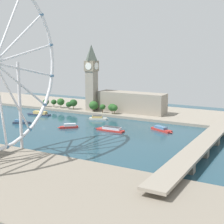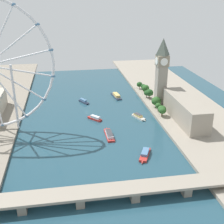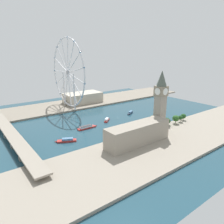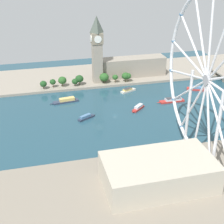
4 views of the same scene
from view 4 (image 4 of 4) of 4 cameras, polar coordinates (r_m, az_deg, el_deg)
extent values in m
plane|color=#234756|center=(336.26, 0.51, -0.53)|extent=(411.97, 411.97, 0.00)
cube|color=gray|center=(444.52, -3.41, 6.45)|extent=(90.00, 520.00, 3.00)
cube|color=gray|center=(238.57, 8.00, -12.97)|extent=(90.00, 520.00, 3.00)
cube|color=gray|center=(409.27, -2.61, 8.62)|extent=(11.83, 11.83, 49.78)
cube|color=gray|center=(400.94, -2.70, 12.90)|extent=(13.72, 13.72, 12.98)
pyramid|color=#4C564C|center=(397.51, -2.75, 15.20)|extent=(12.42, 12.42, 19.84)
cylinder|color=white|center=(402.36, -1.69, 12.96)|extent=(8.99, 0.50, 8.99)
cylinder|color=white|center=(399.65, -3.72, 12.83)|extent=(8.99, 0.50, 8.99)
cylinder|color=white|center=(394.18, -2.49, 12.67)|extent=(0.50, 8.99, 8.99)
cylinder|color=white|center=(407.72, -2.91, 13.12)|extent=(0.50, 8.99, 8.99)
cube|color=gray|center=(436.12, 3.72, 7.98)|extent=(22.00, 85.64, 24.77)
cylinder|color=#513823|center=(401.87, -11.94, 4.21)|extent=(0.80, 0.80, 3.26)
ellipsoid|color=#1E471E|center=(400.08, -12.00, 4.87)|extent=(8.36, 8.36, 7.52)
cylinder|color=#513823|center=(404.60, -10.34, 4.57)|extent=(0.80, 0.80, 4.11)
ellipsoid|color=#1E471E|center=(402.82, -10.40, 5.23)|extent=(7.41, 7.41, 6.67)
cylinder|color=#513823|center=(405.30, -8.69, 4.73)|extent=(0.80, 0.80, 4.07)
ellipsoid|color=#285623|center=(403.14, -8.75, 5.54)|extent=(10.21, 10.21, 9.19)
cylinder|color=#513823|center=(404.71, -6.51, 4.76)|extent=(0.80, 0.80, 3.01)
ellipsoid|color=#1E471E|center=(403.06, -6.55, 5.37)|extent=(7.81, 7.81, 7.03)
cylinder|color=#513823|center=(407.00, -5.73, 5.02)|extent=(0.80, 0.80, 4.37)
ellipsoid|color=#1E471E|center=(404.81, -5.77, 5.85)|extent=(10.10, 10.10, 9.09)
cylinder|color=#513823|center=(412.13, -1.39, 5.33)|extent=(0.80, 0.80, 3.10)
ellipsoid|color=#285623|center=(409.94, -1.40, 6.15)|extent=(11.81, 11.81, 10.63)
cylinder|color=#513823|center=(413.26, 0.56, 5.49)|extent=(0.80, 0.80, 4.42)
ellipsoid|color=#285623|center=(411.49, 0.56, 6.16)|extent=(7.19, 7.19, 6.47)
cylinder|color=#513823|center=(417.14, 2.81, 5.65)|extent=(0.80, 0.80, 4.20)
ellipsoid|color=#285623|center=(415.26, 2.82, 6.35)|extent=(8.35, 8.35, 7.51)
cylinder|color=#513823|center=(416.66, 2.37, 5.62)|extent=(0.80, 0.80, 4.00)
ellipsoid|color=#285623|center=(414.63, 2.38, 6.38)|extent=(9.71, 9.71, 8.74)
torus|color=silver|center=(240.70, 16.42, 5.44)|extent=(128.77, 2.78, 128.77)
cylinder|color=#99999E|center=(240.70, 16.42, 5.44)|extent=(7.56, 3.00, 7.56)
cylinder|color=silver|center=(224.32, 18.61, 11.72)|extent=(21.05, 1.67, 60.43)
cylinder|color=silver|center=(234.81, 17.01, 12.88)|extent=(8.24, 1.67, 62.82)
cylinder|color=silver|center=(246.19, 15.43, 12.68)|extent=(32.94, 1.67, 55.39)
cylinder|color=silver|center=(256.51, 14.17, 11.32)|extent=(51.94, 1.67, 38.38)
cylinder|color=silver|center=(264.18, 13.36, 9.12)|extent=(61.97, 1.67, 14.73)
cylinder|color=silver|center=(268.16, 13.07, 6.45)|extent=(61.97, 1.67, 14.73)
cylinder|color=silver|center=(267.92, 13.31, 3.66)|extent=(51.94, 1.67, 38.38)
cylinder|color=silver|center=(263.50, 14.04, 1.11)|extent=(32.94, 1.67, 55.39)
cylinder|color=silver|center=(255.48, 15.19, -0.87)|extent=(8.24, 1.67, 62.82)
cylinder|color=silver|center=(244.96, 16.64, -1.92)|extent=(21.05, 1.67, 60.43)
cylinder|color=silver|center=(233.58, 18.18, -1.77)|extent=(43.39, 1.67, 47.93)
ellipsoid|color=teal|center=(275.02, 12.12, 16.45)|extent=(4.80, 3.20, 3.20)
ellipsoid|color=teal|center=(289.19, 10.77, 12.17)|extent=(4.80, 3.20, 3.20)
ellipsoid|color=teal|center=(296.42, 10.35, 7.26)|extent=(4.80, 3.20, 3.20)
ellipsoid|color=teal|center=(296.00, 10.79, 2.21)|extent=(4.80, 3.20, 3.20)
ellipsoid|color=teal|center=(287.95, 12.06, -2.52)|extent=(4.80, 3.20, 3.20)
ellipsoid|color=teal|center=(273.10, 14.11, -6.43)|extent=(4.80, 3.20, 3.20)
ellipsoid|color=teal|center=(253.10, 16.85, -8.93)|extent=(4.80, 3.20, 3.20)
cylinder|color=silver|center=(237.61, 17.96, -4.05)|extent=(2.40, 2.40, 67.22)
cylinder|color=silver|center=(271.15, 13.30, 0.44)|extent=(2.40, 2.40, 67.22)
cube|color=#BCB29E|center=(232.41, 8.20, -10.51)|extent=(42.83, 77.41, 20.62)
cube|color=#2D384C|center=(329.12, -4.57, -1.05)|extent=(12.63, 18.13, 2.05)
cone|color=#2D384C|center=(335.02, -3.15, -0.49)|extent=(3.38, 3.87, 2.05)
cube|color=teal|center=(327.60, -4.71, -0.75)|extent=(8.87, 12.07, 2.47)
cube|color=#B22D28|center=(411.63, 14.69, 3.91)|extent=(16.01, 24.31, 2.15)
cone|color=#B22D28|center=(412.93, 16.59, 3.73)|extent=(3.75, 4.78, 2.15)
cube|color=teal|center=(410.71, 14.56, 4.22)|extent=(10.69, 14.51, 2.42)
cube|color=#2D384C|center=(368.69, -8.14, 1.85)|extent=(10.75, 29.36, 1.83)
cone|color=#2D384C|center=(365.66, -10.66, 1.44)|extent=(2.51, 5.36, 1.83)
cube|color=#DBB766|center=(367.97, -7.94, 2.25)|extent=(8.06, 17.58, 3.24)
cube|color=#B22D28|center=(348.86, 4.64, 0.60)|extent=(15.66, 16.85, 2.13)
cone|color=#B22D28|center=(340.66, 3.74, -0.02)|extent=(3.75, 3.85, 2.13)
cube|color=silver|center=(348.54, 4.73, 1.01)|extent=(10.94, 11.63, 2.69)
cube|color=beige|center=(393.67, 2.86, 3.74)|extent=(12.87, 20.15, 2.19)
cone|color=beige|center=(400.71, 4.10, 4.11)|extent=(3.44, 4.13, 2.19)
cube|color=#DBB766|center=(392.21, 2.76, 4.01)|extent=(8.79, 12.37, 2.33)
cube|color=#38383D|center=(391.72, 2.76, 4.19)|extent=(8.12, 11.23, 0.31)
cube|color=#B22D28|center=(372.19, 10.52, 1.91)|extent=(7.06, 28.22, 1.87)
cone|color=#B22D28|center=(365.94, 8.18, 1.66)|extent=(1.91, 5.08, 1.87)
cube|color=silver|center=(371.88, 10.74, 2.24)|extent=(5.90, 18.98, 2.51)
cube|color=#38383D|center=(371.29, 10.76, 2.45)|extent=(5.61, 17.08, 0.44)
camera|label=1|loc=(314.12, 66.85, -3.56)|focal=53.40mm
camera|label=2|loc=(489.69, 45.46, 17.07)|focal=47.30mm
camera|label=3|loc=(632.79, 14.39, 21.66)|focal=33.65mm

